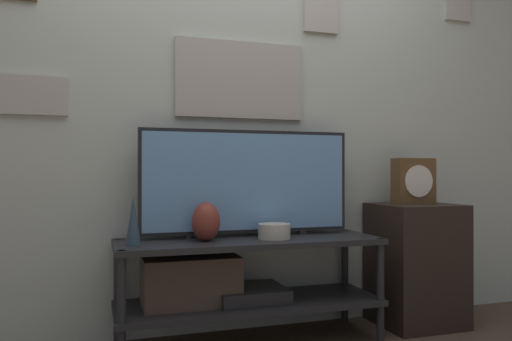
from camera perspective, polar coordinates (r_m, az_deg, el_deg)
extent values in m
cube|color=beige|center=(2.90, -2.34, 8.93)|extent=(6.40, 0.06, 2.70)
cube|color=#B2ADA3|center=(2.87, -1.78, 10.31)|extent=(0.74, 0.02, 0.44)
cube|color=#B2BCC6|center=(2.87, -1.75, 10.34)|extent=(0.71, 0.01, 0.40)
cube|color=#B7B2A8|center=(2.76, -24.83, 7.84)|extent=(0.40, 0.02, 0.20)
cube|color=beige|center=(2.75, -24.85, 7.86)|extent=(0.36, 0.01, 0.16)
cube|color=#232326|center=(2.62, -0.71, -8.13)|extent=(1.37, 0.45, 0.03)
cube|color=#232326|center=(2.69, -0.72, -14.95)|extent=(1.37, 0.45, 0.03)
cylinder|color=#232326|center=(2.37, -15.14, -15.31)|extent=(0.04, 0.04, 0.54)
cylinder|color=#232326|center=(2.76, 14.03, -13.13)|extent=(0.04, 0.04, 0.54)
cylinder|color=#232326|center=(2.75, -15.54, -13.19)|extent=(0.04, 0.04, 0.54)
cylinder|color=#232326|center=(3.09, 10.12, -11.73)|extent=(0.04, 0.04, 0.54)
cube|color=black|center=(2.67, -0.72, -13.91)|extent=(0.36, 0.32, 0.07)
cube|color=#47382D|center=(2.58, -7.44, -12.41)|extent=(0.48, 0.25, 0.25)
cylinder|color=black|center=(2.65, -7.68, -7.51)|extent=(0.05, 0.05, 0.02)
cylinder|color=black|center=(2.83, 5.23, -7.04)|extent=(0.05, 0.05, 0.02)
cube|color=black|center=(2.70, -1.01, -1.25)|extent=(1.16, 0.04, 0.55)
cube|color=#6B9ED1|center=(2.68, -0.91, -1.26)|extent=(1.12, 0.01, 0.52)
cylinder|color=beige|center=(2.62, 2.10, -6.95)|extent=(0.17, 0.17, 0.08)
cone|color=#2D4251|center=(2.44, -13.85, -5.57)|extent=(0.07, 0.07, 0.24)
ellipsoid|color=brown|center=(2.53, -5.74, -5.83)|extent=(0.14, 0.15, 0.20)
cube|color=black|center=(3.12, 17.78, -10.13)|extent=(0.46, 0.42, 0.70)
cube|color=brown|center=(3.11, 17.54, -1.15)|extent=(0.25, 0.10, 0.27)
cylinder|color=white|center=(3.06, 18.13, -1.16)|extent=(0.19, 0.01, 0.19)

